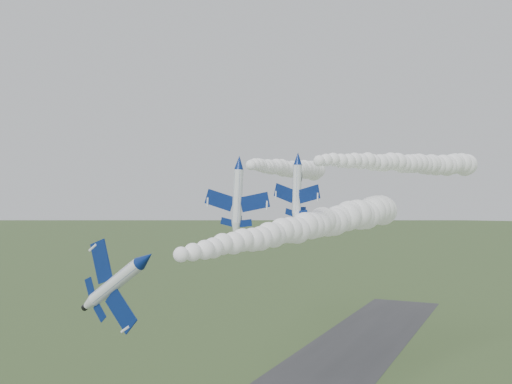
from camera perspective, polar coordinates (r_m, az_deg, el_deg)
jet_lead at (r=61.72m, az=-11.03°, el=-6.55°), size 6.17×13.06×9.18m
smoke_trail_jet_lead at (r=86.54m, az=5.13°, el=-3.43°), size 15.29×58.64×5.50m
jet_pair_left at (r=92.38m, az=-1.72°, el=2.99°), size 11.08×13.17×3.27m
smoke_trail_jet_pair_left at (r=124.38m, az=3.42°, el=2.37°), size 11.83×59.89×4.61m
jet_pair_right at (r=86.95m, az=4.17°, el=3.38°), size 9.35×10.72×2.77m
smoke_trail_jet_pair_right at (r=109.26m, az=14.64°, el=2.83°), size 23.54×49.49×4.48m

